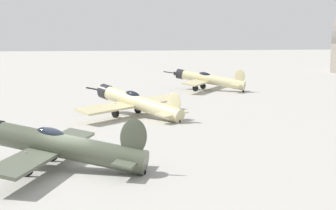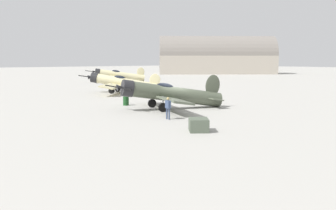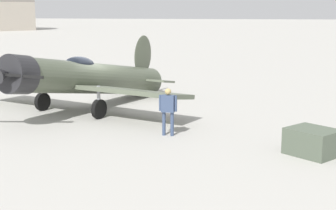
{
  "view_description": "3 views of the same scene",
  "coord_description": "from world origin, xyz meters",
  "px_view_note": "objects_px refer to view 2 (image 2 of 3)",
  "views": [
    {
      "loc": [
        26.71,
        1.25,
        7.57
      ],
      "look_at": [
        -13.17,
        8.0,
        1.6
      ],
      "focal_mm": 51.22,
      "sensor_mm": 36.0,
      "label": 1
    },
    {
      "loc": [
        24.97,
        -22.19,
        4.5
      ],
      "look_at": [
        4.16,
        -4.35,
        1.1
      ],
      "focal_mm": 39.06,
      "sensor_mm": 36.0,
      "label": 2
    },
    {
      "loc": [
        7.27,
        -21.33,
        4.42
      ],
      "look_at": [
        4.16,
        -4.35,
        1.1
      ],
      "focal_mm": 53.68,
      "sensor_mm": 36.0,
      "label": 3
    }
  ],
  "objects_px": {
    "ground_crew_mechanic": "(168,106)",
    "airplane_foreground": "(169,94)",
    "airplane_far_line": "(118,75)",
    "equipment_crate": "(199,125)",
    "airplane_mid_apron": "(123,83)",
    "fuel_drum": "(126,101)"
  },
  "relations": [
    {
      "from": "airplane_far_line",
      "to": "ground_crew_mechanic",
      "type": "distance_m",
      "value": 45.95
    },
    {
      "from": "airplane_foreground",
      "to": "airplane_mid_apron",
      "type": "relative_size",
      "value": 1.0
    },
    {
      "from": "ground_crew_mechanic",
      "to": "airplane_foreground",
      "type": "bearing_deg",
      "value": -126.87
    },
    {
      "from": "ground_crew_mechanic",
      "to": "fuel_drum",
      "type": "height_order",
      "value": "ground_crew_mechanic"
    },
    {
      "from": "airplane_foreground",
      "to": "fuel_drum",
      "type": "bearing_deg",
      "value": -52.69
    },
    {
      "from": "airplane_far_line",
      "to": "equipment_crate",
      "type": "height_order",
      "value": "airplane_far_line"
    },
    {
      "from": "airplane_foreground",
      "to": "airplane_mid_apron",
      "type": "height_order",
      "value": "airplane_foreground"
    },
    {
      "from": "ground_crew_mechanic",
      "to": "equipment_crate",
      "type": "distance_m",
      "value": 5.07
    },
    {
      "from": "airplane_far_line",
      "to": "fuel_drum",
      "type": "distance_m",
      "value": 36.71
    },
    {
      "from": "ground_crew_mechanic",
      "to": "fuel_drum",
      "type": "relative_size",
      "value": 1.92
    },
    {
      "from": "airplane_foreground",
      "to": "airplane_far_line",
      "type": "bearing_deg",
      "value": -95.36
    },
    {
      "from": "equipment_crate",
      "to": "airplane_foreground",
      "type": "bearing_deg",
      "value": 149.19
    },
    {
      "from": "ground_crew_mechanic",
      "to": "equipment_crate",
      "type": "bearing_deg",
      "value": 77.12
    },
    {
      "from": "airplane_mid_apron",
      "to": "fuel_drum",
      "type": "bearing_deg",
      "value": 105.57
    },
    {
      "from": "airplane_foreground",
      "to": "airplane_far_line",
      "type": "distance_m",
      "value": 40.31
    },
    {
      "from": "airplane_foreground",
      "to": "airplane_mid_apron",
      "type": "distance_m",
      "value": 17.91
    },
    {
      "from": "airplane_far_line",
      "to": "fuel_drum",
      "type": "bearing_deg",
      "value": 91.6
    },
    {
      "from": "airplane_mid_apron",
      "to": "airplane_far_line",
      "type": "bearing_deg",
      "value": -73.29
    },
    {
      "from": "airplane_foreground",
      "to": "airplane_mid_apron",
      "type": "bearing_deg",
      "value": -89.02
    },
    {
      "from": "airplane_mid_apron",
      "to": "ground_crew_mechanic",
      "type": "bearing_deg",
      "value": 112.72
    },
    {
      "from": "airplane_foreground",
      "to": "airplane_far_line",
      "type": "height_order",
      "value": "airplane_foreground"
    },
    {
      "from": "airplane_mid_apron",
      "to": "airplane_foreground",
      "type": "bearing_deg",
      "value": 118.07
    }
  ]
}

